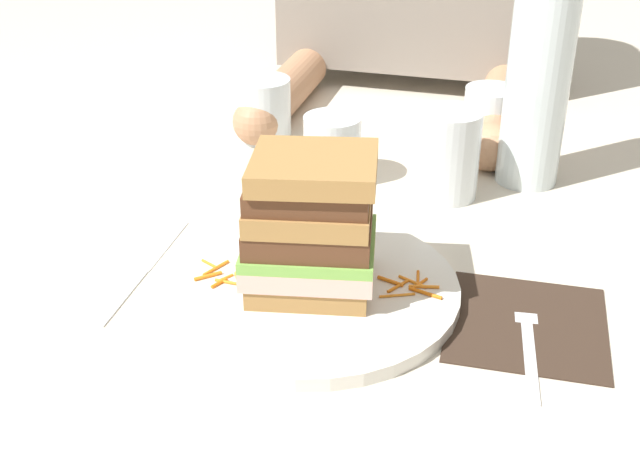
# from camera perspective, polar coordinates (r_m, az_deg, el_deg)

# --- Properties ---
(ground_plane) EXTENTS (3.00, 3.00, 0.00)m
(ground_plane) POSITION_cam_1_polar(r_m,az_deg,el_deg) (0.78, -1.15, -4.60)
(ground_plane) COLOR beige
(main_plate) EXTENTS (0.28, 0.28, 0.01)m
(main_plate) POSITION_cam_1_polar(r_m,az_deg,el_deg) (0.77, -0.59, -4.06)
(main_plate) COLOR white
(main_plate) RESTS_ON ground_plane
(sandwich) EXTENTS (0.13, 0.12, 0.13)m
(sandwich) POSITION_cam_1_polar(r_m,az_deg,el_deg) (0.74, -0.58, 0.48)
(sandwich) COLOR #A87A42
(sandwich) RESTS_ON main_plate
(carrot_shred_0) EXTENTS (0.03, 0.00, 0.00)m
(carrot_shred_0) POSITION_cam_1_polar(r_m,az_deg,el_deg) (0.77, -6.35, -3.74)
(carrot_shred_0) COLOR orange
(carrot_shred_0) RESTS_ON main_plate
(carrot_shred_1) EXTENTS (0.01, 0.02, 0.00)m
(carrot_shred_1) POSITION_cam_1_polar(r_m,az_deg,el_deg) (0.77, -7.01, -3.77)
(carrot_shred_1) COLOR orange
(carrot_shred_1) RESTS_ON main_plate
(carrot_shred_2) EXTENTS (0.01, 0.02, 0.00)m
(carrot_shred_2) POSITION_cam_1_polar(r_m,az_deg,el_deg) (0.78, -6.62, -3.43)
(carrot_shred_2) COLOR orange
(carrot_shred_2) RESTS_ON main_plate
(carrot_shred_3) EXTENTS (0.02, 0.02, 0.00)m
(carrot_shred_3) POSITION_cam_1_polar(r_m,az_deg,el_deg) (0.78, -7.78, -3.28)
(carrot_shred_3) COLOR orange
(carrot_shred_3) RESTS_ON main_plate
(carrot_shred_4) EXTENTS (0.02, 0.03, 0.00)m
(carrot_shred_4) POSITION_cam_1_polar(r_m,az_deg,el_deg) (0.79, -7.20, -2.70)
(carrot_shred_4) COLOR orange
(carrot_shred_4) RESTS_ON main_plate
(carrot_shred_5) EXTENTS (0.02, 0.01, 0.00)m
(carrot_shred_5) POSITION_cam_1_polar(r_m,az_deg,el_deg) (0.80, -7.70, -2.44)
(carrot_shred_5) COLOR orange
(carrot_shred_5) RESTS_ON main_plate
(carrot_shred_6) EXTENTS (0.01, 0.02, 0.00)m
(carrot_shred_6) POSITION_cam_1_polar(r_m,az_deg,el_deg) (0.77, -5.74, -3.49)
(carrot_shred_6) COLOR orange
(carrot_shred_6) RESTS_ON main_plate
(carrot_shred_7) EXTENTS (0.02, 0.03, 0.00)m
(carrot_shred_7) POSITION_cam_1_polar(r_m,az_deg,el_deg) (0.76, 5.42, -4.01)
(carrot_shred_7) COLOR orange
(carrot_shred_7) RESTS_ON main_plate
(carrot_shred_8) EXTENTS (0.01, 0.02, 0.00)m
(carrot_shred_8) POSITION_cam_1_polar(r_m,az_deg,el_deg) (0.77, 6.91, -3.84)
(carrot_shred_8) COLOR orange
(carrot_shred_8) RESTS_ON main_plate
(carrot_shred_9) EXTENTS (0.03, 0.02, 0.00)m
(carrot_shred_9) POSITION_cam_1_polar(r_m,az_deg,el_deg) (0.75, 5.42, -4.54)
(carrot_shred_9) COLOR orange
(carrot_shred_9) RESTS_ON main_plate
(carrot_shred_10) EXTENTS (0.03, 0.01, 0.00)m
(carrot_shred_10) POSITION_cam_1_polar(r_m,az_deg,el_deg) (0.77, 4.91, -3.66)
(carrot_shred_10) COLOR orange
(carrot_shred_10) RESTS_ON main_plate
(carrot_shred_11) EXTENTS (0.01, 0.02, 0.00)m
(carrot_shred_11) POSITION_cam_1_polar(r_m,az_deg,el_deg) (0.78, 6.81, -3.36)
(carrot_shred_11) COLOR orange
(carrot_shred_11) RESTS_ON main_plate
(carrot_shred_12) EXTENTS (0.03, 0.02, 0.00)m
(carrot_shred_12) POSITION_cam_1_polar(r_m,az_deg,el_deg) (0.77, 6.45, -3.69)
(carrot_shred_12) COLOR orange
(carrot_shred_12) RESTS_ON main_plate
(carrot_shred_13) EXTENTS (0.03, 0.01, 0.00)m
(carrot_shred_13) POSITION_cam_1_polar(r_m,az_deg,el_deg) (0.77, 7.23, -4.02)
(carrot_shred_13) COLOR orange
(carrot_shred_13) RESTS_ON main_plate
(carrot_shred_14) EXTENTS (0.03, 0.01, 0.00)m
(carrot_shred_14) POSITION_cam_1_polar(r_m,az_deg,el_deg) (0.76, 7.32, -4.46)
(carrot_shred_14) COLOR orange
(carrot_shred_14) RESTS_ON main_plate
(napkin_dark) EXTENTS (0.14, 0.15, 0.00)m
(napkin_dark) POSITION_cam_1_polar(r_m,az_deg,el_deg) (0.76, 14.15, -6.38)
(napkin_dark) COLOR #38281E
(napkin_dark) RESTS_ON ground_plane
(fork) EXTENTS (0.03, 0.17, 0.00)m
(fork) POSITION_cam_1_polar(r_m,az_deg,el_deg) (0.74, 14.27, -7.17)
(fork) COLOR silver
(fork) RESTS_ON napkin_dark
(knife) EXTENTS (0.02, 0.20, 0.00)m
(knife) POSITION_cam_1_polar(r_m,az_deg,el_deg) (0.83, -12.35, -2.90)
(knife) COLOR silver
(knife) RESTS_ON ground_plane
(juice_glass) EXTENTS (0.07, 0.07, 0.10)m
(juice_glass) POSITION_cam_1_polar(r_m,az_deg,el_deg) (0.95, 8.88, 4.82)
(juice_glass) COLOR white
(juice_glass) RESTS_ON ground_plane
(water_bottle) EXTENTS (0.07, 0.07, 0.32)m
(water_bottle) POSITION_cam_1_polar(r_m,az_deg,el_deg) (0.98, 15.05, 11.04)
(water_bottle) COLOR silver
(water_bottle) RESTS_ON ground_plane
(empty_tumbler_0) EXTENTS (0.07, 0.07, 0.08)m
(empty_tumbler_0) POSITION_cam_1_polar(r_m,az_deg,el_deg) (0.98, 0.85, 5.51)
(empty_tumbler_0) COLOR silver
(empty_tumbler_0) RESTS_ON ground_plane
(empty_tumbler_1) EXTENTS (0.07, 0.07, 0.08)m
(empty_tumbler_1) POSITION_cam_1_polar(r_m,az_deg,el_deg) (1.09, 11.70, 7.46)
(empty_tumbler_1) COLOR silver
(empty_tumbler_1) RESTS_ON ground_plane
(empty_tumbler_2) EXTENTS (0.07, 0.07, 0.08)m
(empty_tumbler_2) POSITION_cam_1_polar(r_m,az_deg,el_deg) (1.11, -3.98, 8.28)
(empty_tumbler_2) COLOR silver
(empty_tumbler_2) RESTS_ON ground_plane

